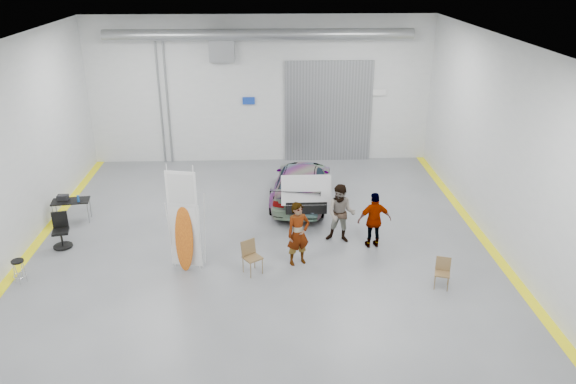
{
  "coord_description": "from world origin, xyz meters",
  "views": [
    {
      "loc": [
        0.17,
        -14.73,
        8.1
      ],
      "look_at": [
        0.82,
        0.86,
        1.5
      ],
      "focal_mm": 35.0,
      "sensor_mm": 36.0,
      "label": 1
    }
  ],
  "objects_px": {
    "office_chair": "(62,232)",
    "shop_stool": "(19,271)",
    "person_a": "(298,234)",
    "folding_chair_near": "(253,264)",
    "sedan_car": "(301,183)",
    "folding_chair_far": "(442,279)",
    "person_c": "(374,220)",
    "surfboard_display": "(186,229)",
    "work_table": "(69,200)",
    "person_b": "(341,214)"
  },
  "relations": [
    {
      "from": "shop_stool",
      "to": "work_table",
      "type": "xyz_separation_m",
      "value": [
        0.17,
        3.76,
        0.41
      ]
    },
    {
      "from": "person_c",
      "to": "folding_chair_far",
      "type": "relative_size",
      "value": 2.15
    },
    {
      "from": "person_a",
      "to": "folding_chair_near",
      "type": "bearing_deg",
      "value": 178.22
    },
    {
      "from": "person_b",
      "to": "office_chair",
      "type": "height_order",
      "value": "person_b"
    },
    {
      "from": "work_table",
      "to": "person_c",
      "type": "bearing_deg",
      "value": -12.56
    },
    {
      "from": "sedan_car",
      "to": "person_b",
      "type": "distance_m",
      "value": 3.3
    },
    {
      "from": "person_a",
      "to": "work_table",
      "type": "distance_m",
      "value": 7.92
    },
    {
      "from": "work_table",
      "to": "office_chair",
      "type": "relative_size",
      "value": 1.18
    },
    {
      "from": "sedan_car",
      "to": "surfboard_display",
      "type": "height_order",
      "value": "surfboard_display"
    },
    {
      "from": "person_b",
      "to": "office_chair",
      "type": "xyz_separation_m",
      "value": [
        -8.37,
        0.01,
        -0.46
      ]
    },
    {
      "from": "person_b",
      "to": "person_c",
      "type": "xyz_separation_m",
      "value": [
        0.95,
        -0.38,
        -0.05
      ]
    },
    {
      "from": "sedan_car",
      "to": "folding_chair_far",
      "type": "relative_size",
      "value": 5.75
    },
    {
      "from": "surfboard_display",
      "to": "folding_chair_far",
      "type": "bearing_deg",
      "value": 1.7
    },
    {
      "from": "sedan_car",
      "to": "shop_stool",
      "type": "relative_size",
      "value": 6.97
    },
    {
      "from": "surfboard_display",
      "to": "office_chair",
      "type": "distance_m",
      "value": 4.28
    },
    {
      "from": "office_chair",
      "to": "folding_chair_far",
      "type": "bearing_deg",
      "value": -25.8
    },
    {
      "from": "person_c",
      "to": "work_table",
      "type": "distance_m",
      "value": 9.86
    },
    {
      "from": "person_a",
      "to": "folding_chair_near",
      "type": "xyz_separation_m",
      "value": [
        -1.28,
        -0.48,
        -0.64
      ]
    },
    {
      "from": "folding_chair_near",
      "to": "office_chair",
      "type": "relative_size",
      "value": 0.89
    },
    {
      "from": "folding_chair_far",
      "to": "folding_chair_near",
      "type": "bearing_deg",
      "value": -172.63
    },
    {
      "from": "person_b",
      "to": "folding_chair_far",
      "type": "height_order",
      "value": "person_b"
    },
    {
      "from": "person_c",
      "to": "surfboard_display",
      "type": "distance_m",
      "value": 5.51
    },
    {
      "from": "person_c",
      "to": "folding_chair_near",
      "type": "relative_size",
      "value": 1.86
    },
    {
      "from": "sedan_car",
      "to": "person_c",
      "type": "distance_m",
      "value": 4.03
    },
    {
      "from": "folding_chair_near",
      "to": "sedan_car",
      "type": "bearing_deg",
      "value": 37.24
    },
    {
      "from": "person_b",
      "to": "office_chair",
      "type": "relative_size",
      "value": 1.75
    },
    {
      "from": "sedan_car",
      "to": "work_table",
      "type": "height_order",
      "value": "sedan_car"
    },
    {
      "from": "person_a",
      "to": "office_chair",
      "type": "relative_size",
      "value": 1.77
    },
    {
      "from": "person_a",
      "to": "office_chair",
      "type": "distance_m",
      "value": 7.14
    },
    {
      "from": "person_b",
      "to": "folding_chair_near",
      "type": "bearing_deg",
      "value": -129.65
    },
    {
      "from": "person_c",
      "to": "folding_chair_far",
      "type": "distance_m",
      "value": 2.77
    },
    {
      "from": "sedan_car",
      "to": "person_c",
      "type": "height_order",
      "value": "person_c"
    },
    {
      "from": "person_c",
      "to": "folding_chair_near",
      "type": "height_order",
      "value": "person_c"
    },
    {
      "from": "work_table",
      "to": "sedan_car",
      "type": "bearing_deg",
      "value": 10.19
    },
    {
      "from": "person_a",
      "to": "shop_stool",
      "type": "height_order",
      "value": "person_a"
    },
    {
      "from": "folding_chair_far",
      "to": "shop_stool",
      "type": "xyz_separation_m",
      "value": [
        -11.18,
        0.7,
        0.08
      ]
    },
    {
      "from": "person_b",
      "to": "folding_chair_near",
      "type": "height_order",
      "value": "person_b"
    },
    {
      "from": "folding_chair_near",
      "to": "person_a",
      "type": "bearing_deg",
      "value": -13.49
    },
    {
      "from": "folding_chair_near",
      "to": "office_chair",
      "type": "bearing_deg",
      "value": 128.48
    },
    {
      "from": "sedan_car",
      "to": "surfboard_display",
      "type": "bearing_deg",
      "value": 62.03
    },
    {
      "from": "sedan_car",
      "to": "folding_chair_far",
      "type": "distance_m",
      "value": 6.74
    },
    {
      "from": "surfboard_display",
      "to": "folding_chair_near",
      "type": "xyz_separation_m",
      "value": [
        1.8,
        -0.29,
        -0.96
      ]
    },
    {
      "from": "person_c",
      "to": "office_chair",
      "type": "distance_m",
      "value": 9.34
    },
    {
      "from": "surfboard_display",
      "to": "shop_stool",
      "type": "bearing_deg",
      "value": -161.38
    },
    {
      "from": "person_c",
      "to": "surfboard_display",
      "type": "xyz_separation_m",
      "value": [
        -5.39,
        -1.1,
        0.38
      ]
    },
    {
      "from": "person_a",
      "to": "shop_stool",
      "type": "distance_m",
      "value": 7.54
    },
    {
      "from": "person_b",
      "to": "shop_stool",
      "type": "relative_size",
      "value": 2.76
    },
    {
      "from": "person_a",
      "to": "person_c",
      "type": "distance_m",
      "value": 2.48
    },
    {
      "from": "person_b",
      "to": "person_c",
      "type": "height_order",
      "value": "person_b"
    },
    {
      "from": "office_chair",
      "to": "shop_stool",
      "type": "bearing_deg",
      "value": -114.75
    }
  ]
}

